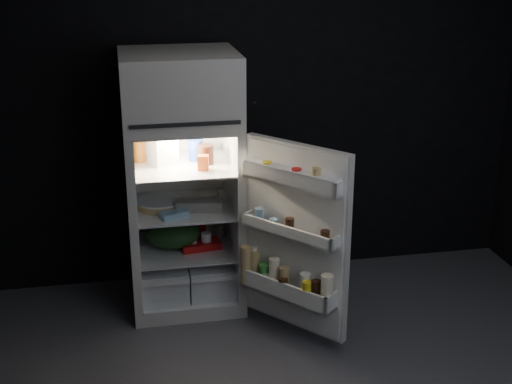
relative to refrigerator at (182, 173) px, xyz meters
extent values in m
cube|color=black|center=(0.58, 0.38, 0.39)|extent=(4.00, 0.00, 2.70)
cube|color=black|center=(0.58, -3.02, 0.39)|extent=(4.00, 0.00, 2.70)
cube|color=silver|center=(0.00, -0.02, -0.91)|extent=(0.76, 0.70, 0.10)
cube|color=silver|center=(-0.35, -0.02, -0.26)|extent=(0.05, 0.70, 1.20)
cube|color=silver|center=(0.36, -0.02, -0.26)|extent=(0.05, 0.70, 1.20)
cube|color=white|center=(0.00, 0.30, -0.26)|extent=(0.66, 0.05, 1.20)
cube|color=silver|center=(0.00, -0.02, 0.37)|extent=(0.76, 0.70, 0.06)
cube|color=silver|center=(0.00, -0.02, 0.61)|extent=(0.76, 0.70, 0.42)
cube|color=black|center=(0.00, -0.38, 0.43)|extent=(0.68, 0.01, 0.02)
cube|color=white|center=(-0.33, -0.05, -0.26)|extent=(0.01, 0.65, 1.20)
cube|color=white|center=(0.33, -0.05, -0.26)|extent=(0.01, 0.65, 1.20)
cube|color=white|center=(0.00, -0.05, 0.34)|extent=(0.66, 0.65, 0.01)
cube|color=white|center=(0.00, -0.05, -0.85)|extent=(0.66, 0.65, 0.01)
cube|color=white|center=(0.00, -0.05, 0.06)|extent=(0.65, 0.63, 0.01)
cube|color=white|center=(0.00, -0.05, -0.24)|extent=(0.65, 0.63, 0.01)
cube|color=white|center=(0.00, -0.05, -0.54)|extent=(0.65, 0.63, 0.01)
cube|color=white|center=(-0.16, -0.03, -0.74)|extent=(0.32, 0.59, 0.22)
cube|color=white|center=(0.17, -0.03, -0.74)|extent=(0.32, 0.59, 0.22)
cube|color=white|center=(-0.16, -0.35, -0.65)|extent=(0.32, 0.02, 0.03)
cube|color=white|center=(0.17, -0.35, -0.65)|extent=(0.32, 0.02, 0.03)
cube|color=#FFE5B2|center=(0.00, -0.10, 0.32)|extent=(0.14, 0.14, 0.02)
cube|color=silver|center=(0.64, -0.64, -0.26)|extent=(0.53, 0.61, 1.22)
cube|color=white|center=(0.62, -0.66, -0.26)|extent=(0.47, 0.55, 1.18)
cube|color=white|center=(0.59, -0.69, 0.11)|extent=(0.51, 0.58, 0.02)
cube|color=white|center=(0.56, -0.71, 0.15)|extent=(0.45, 0.53, 0.10)
cube|color=white|center=(0.80, -0.94, 0.15)|extent=(0.08, 0.07, 0.10)
cube|color=white|center=(0.38, -0.44, 0.15)|extent=(0.08, 0.07, 0.10)
cube|color=white|center=(0.59, -0.69, -0.22)|extent=(0.52, 0.58, 0.02)
cube|color=white|center=(0.56, -0.72, -0.19)|extent=(0.45, 0.53, 0.09)
cube|color=white|center=(0.80, -0.95, -0.19)|extent=(0.09, 0.08, 0.09)
cube|color=white|center=(0.37, -0.44, -0.19)|extent=(0.09, 0.08, 0.09)
cube|color=white|center=(0.57, -0.71, -0.63)|extent=(0.55, 0.61, 0.02)
cube|color=white|center=(0.53, -0.74, -0.57)|extent=(0.45, 0.53, 0.13)
cube|color=white|center=(0.78, -0.96, -0.57)|extent=(0.12, 0.11, 0.13)
cube|color=white|center=(0.36, -0.45, -0.57)|extent=(0.12, 0.11, 0.13)
cube|color=white|center=(0.59, -0.69, 0.21)|extent=(0.49, 0.56, 0.02)
cylinder|color=tan|center=(0.71, -0.83, 0.19)|extent=(0.08, 0.08, 0.13)
cylinder|color=#B00F0F|center=(0.62, -0.72, 0.17)|extent=(0.08, 0.08, 0.10)
cylinder|color=yellow|center=(0.47, -0.55, 0.17)|extent=(0.08, 0.08, 0.10)
cylinder|color=black|center=(0.75, -0.89, -0.16)|extent=(0.08, 0.08, 0.09)
cylinder|color=black|center=(0.59, -0.69, -0.16)|extent=(0.08, 0.08, 0.11)
cylinder|color=#7BA3BF|center=(0.51, -0.60, -0.17)|extent=(0.08, 0.08, 0.07)
cylinder|color=#7BA3BF|center=(0.43, -0.51, -0.15)|extent=(0.08, 0.08, 0.11)
cylinder|color=#F8EECB|center=(0.77, -0.94, -0.50)|extent=(0.11, 0.11, 0.23)
cylinder|color=black|center=(0.71, -0.87, -0.53)|extent=(0.08, 0.08, 0.16)
cylinder|color=white|center=(0.66, -0.81, -0.52)|extent=(0.10, 0.10, 0.19)
cylinder|color=tan|center=(0.56, -0.69, -0.52)|extent=(0.10, 0.10, 0.18)
cylinder|color=#F8EECB|center=(0.51, -0.63, -0.51)|extent=(0.10, 0.10, 0.22)
cylinder|color=#338C33|center=(0.46, -0.57, -0.54)|extent=(0.09, 0.09, 0.15)
cylinder|color=tan|center=(0.40, -0.51, -0.50)|extent=(0.10, 0.10, 0.23)
cylinder|color=yellow|center=(0.66, -0.87, -0.54)|extent=(0.08, 0.08, 0.16)
cylinder|color=black|center=(0.54, -0.73, -0.55)|extent=(0.08, 0.08, 0.13)
cylinder|color=silver|center=(0.45, -0.63, -0.56)|extent=(0.08, 0.08, 0.11)
cylinder|color=tan|center=(0.35, -0.50, -0.49)|extent=(0.10, 0.10, 0.26)
cylinder|color=white|center=(0.40, -0.51, -0.37)|extent=(0.05, 0.05, 0.02)
cube|color=white|center=(-0.12, 0.01, 0.19)|extent=(0.21, 0.21, 0.24)
cylinder|color=#2246B8|center=(0.10, 0.06, 0.14)|extent=(0.11, 0.11, 0.14)
cylinder|color=black|center=(0.16, -0.04, 0.14)|extent=(0.14, 0.14, 0.13)
cylinder|color=orange|center=(-0.27, 0.09, 0.18)|extent=(0.10, 0.10, 0.22)
cube|color=#CC4D18|center=(0.12, -0.18, 0.12)|extent=(0.08, 0.07, 0.10)
cube|color=gray|center=(0.10, -0.13, -0.19)|extent=(0.33, 0.17, 0.07)
cylinder|color=tan|center=(-0.16, -0.01, -0.21)|extent=(0.43, 0.43, 0.04)
cube|color=#7BA3BF|center=(-0.08, -0.23, -0.21)|extent=(0.20, 0.15, 0.04)
cube|color=#F8EECB|center=(0.19, 0.08, -0.20)|extent=(0.13, 0.12, 0.05)
ellipsoid|color=#193815|center=(-0.08, -0.03, -0.43)|extent=(0.45, 0.40, 0.20)
cube|color=#B00F0F|center=(0.10, -0.09, -0.50)|extent=(0.29, 0.18, 0.05)
cylinder|color=#B00F0F|center=(0.13, 0.15, -0.48)|extent=(0.09, 0.09, 0.09)
cylinder|color=silver|center=(0.27, 0.10, -0.48)|extent=(0.07, 0.07, 0.09)
camera|label=1|loc=(-0.39, -4.61, 1.53)|focal=50.00mm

